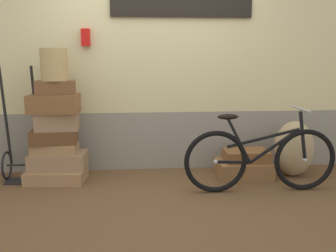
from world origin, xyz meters
The scene contains 15 objects.
ground centered at (0.00, 0.00, -0.03)m, with size 10.24×5.20×0.06m, color brown.
station_building centered at (0.01, 0.85, 1.39)m, with size 8.24×0.74×2.77m.
suitcase_0 centered at (-1.11, 0.35, 0.07)m, with size 0.66×0.43×0.15m, color #9E754C.
suitcase_1 centered at (-1.09, 0.39, 0.24)m, with size 0.64×0.37×0.19m, color #937051.
suitcase_2 centered at (-1.12, 0.37, 0.39)m, with size 0.50×0.31×0.12m, color #9E754C.
suitcase_3 centered at (-1.12, 0.39, 0.53)m, with size 0.51×0.36×0.15m, color brown.
suitcase_4 centered at (-1.08, 0.38, 0.71)m, with size 0.47×0.31×0.21m, color #937051.
suitcase_5 centered at (-1.10, 0.35, 0.91)m, with size 0.54×0.33×0.20m, color brown.
suitcase_6 centered at (-1.08, 0.38, 1.09)m, with size 0.43×0.26×0.15m, color brown.
suitcase_7 centered at (1.10, 0.35, 0.10)m, with size 0.63×0.47×0.19m, color olive.
suitcase_8 centered at (1.13, 0.35, 0.26)m, with size 0.52×0.36×0.13m, color brown.
wicker_basket centered at (-1.08, 0.37, 1.34)m, with size 0.30×0.30×0.36m, color tan.
luggage_trolley centered at (-1.51, 0.47, 0.29)m, with size 0.43×0.39×1.33m.
burlap_sack centered at (1.71, 0.33, 0.34)m, with size 0.47×0.40×0.67m, color tan.
bicycle centered at (1.13, -0.16, 0.36)m, with size 1.65×0.46×0.91m.
Camera 1 is at (-0.18, -3.93, 1.44)m, focal length 40.18 mm.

